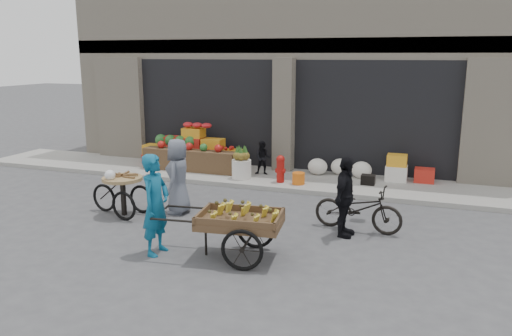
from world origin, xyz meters
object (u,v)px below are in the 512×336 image
(vendor_woman, at_px, (156,205))
(vendor_grey, at_px, (178,176))
(banana_cart, at_px, (237,218))
(pineapple_bin, at_px, (242,169))
(cyclist, at_px, (345,197))
(tricycle_cart, at_px, (123,189))
(seated_person, at_px, (263,158))
(fire_hydrant, at_px, (280,168))
(bicycle, at_px, (358,208))
(orange_bucket, at_px, (298,178))

(vendor_woman, height_order, vendor_grey, vendor_woman)
(banana_cart, bearing_deg, vendor_grey, 131.28)
(pineapple_bin, height_order, cyclist, cyclist)
(tricycle_cart, xyz_separation_m, vendor_grey, (1.04, 0.54, 0.25))
(seated_person, distance_m, tricycle_cart, 4.40)
(banana_cart, xyz_separation_m, tricycle_cart, (-3.15, 1.34, -0.15))
(tricycle_cart, bearing_deg, vendor_grey, 34.54)
(fire_hydrant, distance_m, bicycle, 3.58)
(orange_bucket, xyz_separation_m, vendor_grey, (-1.93, -2.79, 0.54))
(vendor_woman, height_order, bicycle, vendor_woman)
(seated_person, bearing_deg, vendor_grey, -111.87)
(tricycle_cart, distance_m, cyclist, 4.67)
(seated_person, height_order, bicycle, seated_person)
(vendor_woman, relative_size, vendor_grey, 1.08)
(banana_cart, relative_size, vendor_grey, 1.50)
(banana_cart, height_order, vendor_woman, vendor_woman)
(vendor_woman, distance_m, bicycle, 3.88)
(banana_cart, relative_size, cyclist, 1.59)
(pineapple_bin, relative_size, seated_person, 0.56)
(pineapple_bin, height_order, vendor_grey, vendor_grey)
(pineapple_bin, height_order, fire_hydrant, fire_hydrant)
(vendor_grey, bearing_deg, orange_bucket, 136.48)
(pineapple_bin, height_order, banana_cart, banana_cart)
(cyclist, bearing_deg, tricycle_cart, 99.86)
(orange_bucket, relative_size, seated_person, 0.34)
(banana_cart, bearing_deg, cyclist, 40.35)
(vendor_grey, bearing_deg, seated_person, 159.32)
(vendor_woman, bearing_deg, fire_hydrant, -7.02)
(vendor_grey, xyz_separation_m, bicycle, (3.82, 0.17, -0.36))
(orange_bucket, distance_m, seated_person, 1.42)
(pineapple_bin, bearing_deg, orange_bucket, -3.58)
(vendor_woman, relative_size, tricycle_cart, 1.21)
(vendor_grey, height_order, bicycle, vendor_grey)
(tricycle_cart, bearing_deg, cyclist, 10.95)
(fire_hydrant, height_order, tricycle_cart, tricycle_cart)
(banana_cart, height_order, tricycle_cart, banana_cart)
(pineapple_bin, height_order, bicycle, bicycle)
(banana_cart, relative_size, bicycle, 1.42)
(vendor_grey, relative_size, cyclist, 1.06)
(banana_cart, bearing_deg, tricycle_cart, 149.96)
(orange_bucket, height_order, bicycle, bicycle)
(cyclist, bearing_deg, pineapple_bin, 52.51)
(cyclist, bearing_deg, vendor_woman, 129.65)
(banana_cart, height_order, vendor_grey, vendor_grey)
(fire_hydrant, xyz_separation_m, vendor_grey, (-1.43, -2.84, 0.31))
(vendor_woman, bearing_deg, cyclist, -55.42)
(tricycle_cart, relative_size, bicycle, 0.85)
(orange_bucket, distance_m, tricycle_cart, 4.48)
(banana_cart, relative_size, tricycle_cart, 1.68)
(fire_hydrant, bearing_deg, orange_bucket, -5.71)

